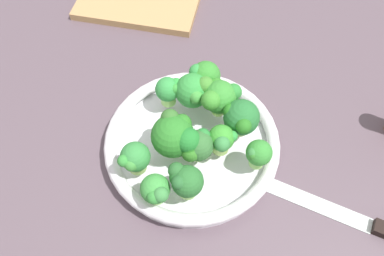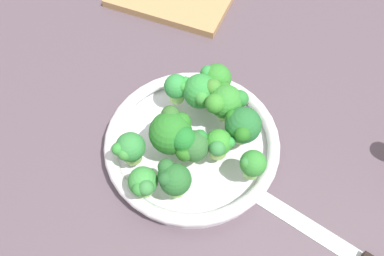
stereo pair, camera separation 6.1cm
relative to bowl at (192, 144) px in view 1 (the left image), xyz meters
The scene contains 16 objects.
ground_plane 5.12cm from the bowl, 65.72° to the right, with size 130.00×130.00×2.50cm, color #584851.
bowl is the anchor object (origin of this frame).
broccoli_floret_0 7.11cm from the bowl, 136.65° to the left, with size 4.54×4.83×5.48cm.
broccoli_floret_1 9.09cm from the bowl, 148.81° to the right, with size 7.26×6.12×6.95cm.
broccoli_floret_2 11.36cm from the bowl, 15.24° to the left, with size 4.99×4.65×5.76cm.
broccoli_floret_3 10.89cm from the bowl, 66.20° to the left, with size 4.82×5.24×6.07cm.
broccoli_floret_4 12.04cm from the bowl, 137.04° to the left, with size 4.09×4.03×5.37cm.
broccoli_floret_5 9.58cm from the bowl, behind, with size 5.80×6.38×6.61cm.
broccoli_floret_6 12.74cm from the bowl, 46.37° to the left, with size 4.38×4.93×5.40cm.
broccoli_floret_7 11.67cm from the bowl, 119.08° to the right, with size 5.31×5.05×6.16cm.
broccoli_floret_8 8.81cm from the bowl, 110.40° to the right, with size 6.27×6.20×6.62cm.
broccoli_floret_9 6.95cm from the bowl, 21.65° to the left, with size 6.93×7.41×7.42cm.
broccoli_floret_10 6.46cm from the bowl, 83.56° to the left, with size 5.19×4.82×5.82cm.
broccoli_floret_11 9.68cm from the bowl, 82.10° to the right, with size 4.26×4.15×5.49cm.
knife 30.66cm from the bowl, 135.89° to the left, with size 21.20×19.78×1.50cm.
cutting_board 39.13cm from the bowl, 90.35° to the right, with size 26.07×16.64×1.60cm, color tan.
Camera 1 is at (8.25, 34.77, 58.09)cm, focal length 36.36 mm.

